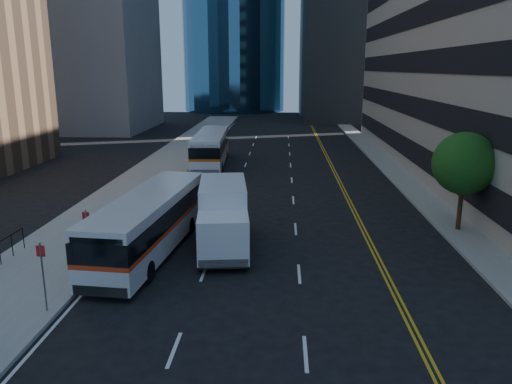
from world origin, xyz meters
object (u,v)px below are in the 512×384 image
Objects in this scene: bus_rear at (211,148)px; box_truck at (223,216)px; bus_front at (150,221)px; street_tree at (464,164)px.

bus_rear is 21.02m from box_truck.
bus_front is at bearing -173.58° from box_truck.
street_tree is at bearing -51.46° from bus_rear.
bus_rear is (-0.21, 21.48, 0.07)m from bus_front.
box_truck is (3.29, 0.76, 0.10)m from bus_front.
bus_front is (-15.30, -3.83, -2.14)m from street_tree.
bus_rear is (-15.51, 17.65, -2.06)m from street_tree.
street_tree is 0.78× the size of box_truck.
street_tree is 23.59m from bus_rear.
box_truck reaches higher than bus_rear.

